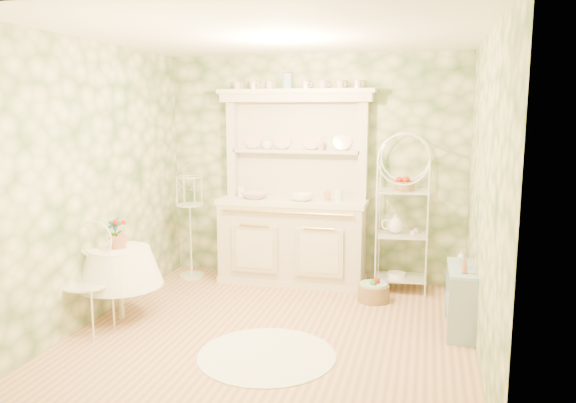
% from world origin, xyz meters
% --- Properties ---
extents(floor, '(3.60, 3.60, 0.00)m').
position_xyz_m(floor, '(0.00, 0.00, 0.00)').
color(floor, tan).
rests_on(floor, ground).
extents(ceiling, '(3.60, 3.60, 0.00)m').
position_xyz_m(ceiling, '(0.00, 0.00, 2.70)').
color(ceiling, white).
rests_on(ceiling, floor).
extents(wall_left, '(3.60, 3.60, 0.00)m').
position_xyz_m(wall_left, '(-1.80, 0.00, 1.35)').
color(wall_left, beige).
rests_on(wall_left, floor).
extents(wall_right, '(3.60, 3.60, 0.00)m').
position_xyz_m(wall_right, '(1.80, 0.00, 1.35)').
color(wall_right, beige).
rests_on(wall_right, floor).
extents(wall_back, '(3.60, 3.60, 0.00)m').
position_xyz_m(wall_back, '(0.00, 1.80, 1.35)').
color(wall_back, beige).
rests_on(wall_back, floor).
extents(wall_front, '(3.60, 3.60, 0.00)m').
position_xyz_m(wall_front, '(0.00, -1.80, 1.35)').
color(wall_front, beige).
rests_on(wall_front, floor).
extents(kitchen_dresser, '(1.87, 0.61, 2.29)m').
position_xyz_m(kitchen_dresser, '(-0.20, 1.52, 1.15)').
color(kitchen_dresser, beige).
rests_on(kitchen_dresser, floor).
extents(bakers_rack, '(0.60, 0.46, 1.82)m').
position_xyz_m(bakers_rack, '(1.08, 1.51, 0.91)').
color(bakers_rack, white).
rests_on(bakers_rack, floor).
extents(side_shelf, '(0.33, 0.73, 0.60)m').
position_xyz_m(side_shelf, '(1.68, 0.42, 0.30)').
color(side_shelf, '#92A9B9').
rests_on(side_shelf, floor).
extents(round_table, '(0.66, 0.66, 0.69)m').
position_xyz_m(round_table, '(-1.57, -0.06, 0.34)').
color(round_table, white).
rests_on(round_table, floor).
extents(cafe_chair, '(0.47, 0.47, 0.90)m').
position_xyz_m(cafe_chair, '(-1.68, -0.46, 0.45)').
color(cafe_chair, white).
rests_on(cafe_chair, floor).
extents(birdcage_stand, '(0.35, 0.35, 1.34)m').
position_xyz_m(birdcage_stand, '(-1.46, 1.40, 0.67)').
color(birdcage_stand, white).
rests_on(birdcage_stand, floor).
extents(floor_basket, '(0.42, 0.42, 0.24)m').
position_xyz_m(floor_basket, '(0.81, 1.05, 0.12)').
color(floor_basket, '#91714B').
rests_on(floor_basket, floor).
extents(lace_rug, '(1.51, 1.51, 0.01)m').
position_xyz_m(lace_rug, '(0.08, -0.55, 0.00)').
color(lace_rug, white).
rests_on(lace_rug, floor).
extents(bowl_floral, '(0.33, 0.33, 0.07)m').
position_xyz_m(bowl_floral, '(-0.64, 1.44, 1.02)').
color(bowl_floral, white).
rests_on(bowl_floral, kitchen_dresser).
extents(bowl_white, '(0.32, 0.32, 0.08)m').
position_xyz_m(bowl_white, '(-0.07, 1.42, 1.02)').
color(bowl_white, white).
rests_on(bowl_white, kitchen_dresser).
extents(cup_left, '(0.14, 0.14, 0.09)m').
position_xyz_m(cup_left, '(-0.56, 1.68, 1.61)').
color(cup_left, white).
rests_on(cup_left, kitchen_dresser).
extents(cup_right, '(0.11, 0.11, 0.09)m').
position_xyz_m(cup_right, '(0.11, 1.68, 1.61)').
color(cup_right, white).
rests_on(cup_right, kitchen_dresser).
extents(potted_geranium, '(0.16, 0.12, 0.30)m').
position_xyz_m(potted_geranium, '(-1.60, -0.05, 0.85)').
color(potted_geranium, '#3F7238').
rests_on(potted_geranium, round_table).
extents(bottle_amber, '(0.06, 0.06, 0.15)m').
position_xyz_m(bottle_amber, '(1.68, 0.22, 0.68)').
color(bottle_amber, '#C07151').
rests_on(bottle_amber, side_shelf).
extents(bottle_blue, '(0.06, 0.06, 0.11)m').
position_xyz_m(bottle_blue, '(1.68, 0.42, 0.65)').
color(bottle_blue, '#8DA6CC').
rests_on(bottle_blue, side_shelf).
extents(bottle_glass, '(0.08, 0.08, 0.09)m').
position_xyz_m(bottle_glass, '(1.68, 0.67, 0.65)').
color(bottle_glass, silver).
rests_on(bottle_glass, side_shelf).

